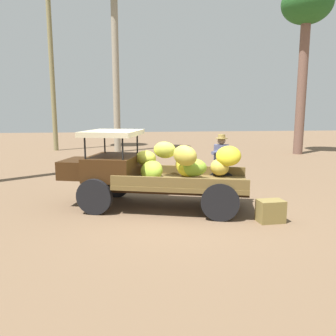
# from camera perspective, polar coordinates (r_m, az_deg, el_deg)

# --- Properties ---
(ground_plane) EXTENTS (60.00, 60.00, 0.00)m
(ground_plane) POSITION_cam_1_polar(r_m,az_deg,el_deg) (8.06, 0.79, -7.09)
(ground_plane) COLOR brown
(truck) EXTENTS (4.66, 2.73, 1.85)m
(truck) POSITION_cam_1_polar(r_m,az_deg,el_deg) (8.19, -3.23, -0.40)
(truck) COLOR #37200D
(truck) RESTS_ON ground
(farmer) EXTENTS (0.55, 0.51, 1.67)m
(farmer) POSITION_cam_1_polar(r_m,az_deg,el_deg) (9.60, 8.92, 1.31)
(farmer) COLOR #555171
(farmer) RESTS_ON ground
(wooden_crate) EXTENTS (0.56, 0.40, 0.47)m
(wooden_crate) POSITION_cam_1_polar(r_m,az_deg,el_deg) (7.49, 16.89, -6.96)
(wooden_crate) COLOR olive
(wooden_crate) RESTS_ON ground
(forest_tree_4) EXTENTS (2.56, 2.56, 8.72)m
(forest_tree_4) POSITION_cam_1_polar(r_m,az_deg,el_deg) (20.21, 22.31, 23.01)
(forest_tree_4) COLOR brown
(forest_tree_4) RESTS_ON ground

